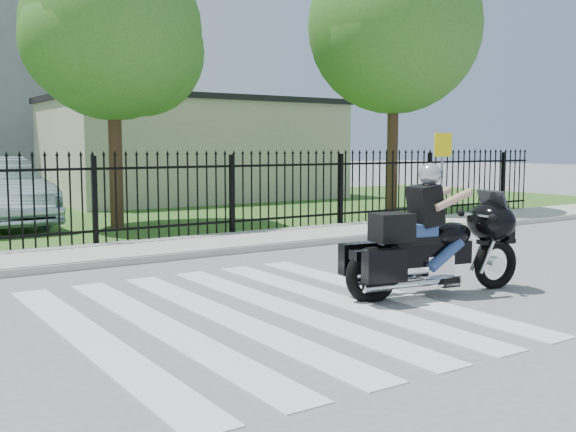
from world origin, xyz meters
TOP-DOWN VIEW (x-y plane):
  - ground at (0.00, 0.00)m, footprint 120.00×120.00m
  - crosswalk at (0.00, 0.00)m, footprint 5.00×5.50m
  - sidewalk at (0.00, 5.00)m, footprint 40.00×2.00m
  - curb at (0.00, 4.00)m, footprint 40.00×0.12m
  - grass_strip at (0.00, 12.00)m, footprint 40.00×12.00m
  - iron_fence at (0.00, 6.00)m, footprint 26.00×0.04m
  - tree_mid at (1.50, 9.00)m, footprint 4.20×4.20m
  - tree_right at (9.50, 8.00)m, footprint 5.00×5.00m
  - building_low at (7.00, 16.00)m, footprint 10.00×6.00m
  - building_low_roof at (7.00, 16.00)m, footprint 10.20×6.20m
  - motorcycle_rider at (2.43, -0.46)m, footprint 2.70×1.20m
  - traffic_sign at (8.06, 4.67)m, footprint 0.47×0.15m

SIDE VIEW (x-z plane):
  - ground at x=0.00m, z-range 0.00..0.00m
  - crosswalk at x=0.00m, z-range 0.00..0.01m
  - grass_strip at x=0.00m, z-range 0.00..0.02m
  - sidewalk at x=0.00m, z-range 0.00..0.12m
  - curb at x=0.00m, z-range 0.00..0.12m
  - motorcycle_rider at x=2.43m, z-range -0.16..1.64m
  - iron_fence at x=0.00m, z-range 0.00..1.80m
  - traffic_sign at x=8.06m, z-range 0.58..2.76m
  - building_low at x=7.00m, z-range 0.00..3.50m
  - building_low_roof at x=7.00m, z-range 3.50..3.70m
  - tree_mid at x=1.50m, z-range 1.28..8.06m
  - tree_right at x=9.50m, z-range 1.44..9.34m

